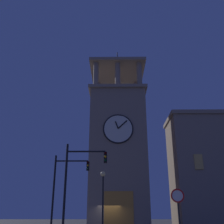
# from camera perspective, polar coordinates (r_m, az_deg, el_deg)

# --- Properties ---
(clocktower) EXTENTS (7.49, 7.62, 24.09)m
(clocktower) POSITION_cam_1_polar(r_m,az_deg,el_deg) (35.65, 1.25, -8.55)
(clocktower) COLOR gray
(clocktower) RESTS_ON ground_plane
(traffic_signal_near) EXTENTS (2.87, 0.41, 6.19)m
(traffic_signal_near) POSITION_cam_1_polar(r_m,az_deg,el_deg) (19.19, -7.05, -13.02)
(traffic_signal_near) COLOR black
(traffic_signal_near) RESTS_ON ground_plane
(traffic_signal_mid) EXTENTS (2.93, 0.41, 6.25)m
(traffic_signal_mid) POSITION_cam_1_polar(r_m,az_deg,el_deg) (23.56, -9.83, -14.12)
(traffic_signal_mid) COLOR black
(traffic_signal_mid) RESTS_ON ground_plane
(street_lamp) EXTENTS (0.44, 0.44, 5.14)m
(street_lamp) POSITION_cam_1_polar(r_m,az_deg,el_deg) (24.73, -1.90, -15.80)
(street_lamp) COLOR black
(street_lamp) RESTS_ON ground_plane
(no_horn_sign) EXTENTS (0.78, 0.14, 2.92)m
(no_horn_sign) POSITION_cam_1_polar(r_m,az_deg,el_deg) (16.81, 13.51, -17.36)
(no_horn_sign) COLOR black
(no_horn_sign) RESTS_ON ground_plane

